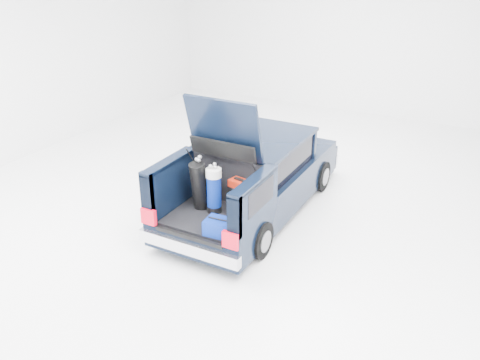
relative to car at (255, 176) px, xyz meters
The scene contains 6 objects.
ground 0.68m from the car, 90.00° to the right, with size 14.00×14.00×0.00m, color white.
car is the anchor object (origin of this frame).
red_suitcase 1.25m from the car, 75.36° to the right, with size 0.38×0.29×0.57m.
black_golf_bag 1.53m from the car, 101.59° to the right, with size 0.28×0.39×0.94m.
blue_golf_bag 1.45m from the car, 91.71° to the right, with size 0.31×0.31×0.86m.
blue_duffel 2.05m from the car, 77.72° to the right, with size 0.52×0.36×0.26m.
Camera 1 is at (3.83, -7.61, 4.61)m, focal length 38.00 mm.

